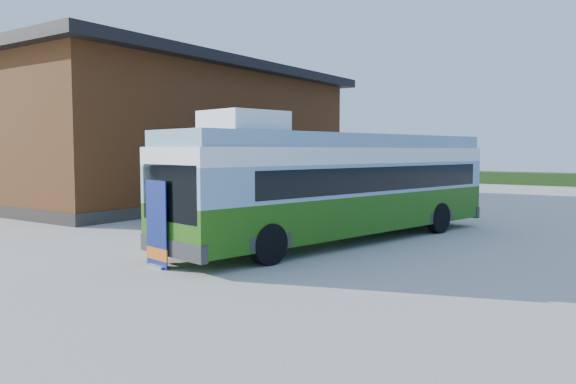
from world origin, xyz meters
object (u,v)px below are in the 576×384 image
Objects in this scene: banner at (157,232)px; picnic_table at (174,208)px; person_a at (194,201)px; bus at (341,182)px; person_b at (297,194)px; slurry_tanker at (266,177)px.

picnic_table is at bearing 144.99° from banner.
banner is 8.49m from person_a.
picnic_table is at bearing -132.08° from person_a.
bus reaches higher than person_a.
slurry_tanker is at bearing -92.05° from person_b.
person_a is at bearing -172.73° from bus.
person_b is at bearing 147.49° from bus.
picnic_table is (-5.63, 5.97, -0.23)m from banner.
banner is 11.13m from person_b.
bus reaches higher than person_b.
slurry_tanker reaches higher than banner.
banner is (-1.71, -6.13, -0.99)m from bus.
bus is 7.44m from picnic_table.
slurry_tanker is at bearing 150.20° from bus.
slurry_tanker reaches higher than person_b.
picnic_table is 1.05× the size of person_a.
slurry_tanker is (-1.97, 7.35, 0.58)m from person_a.
slurry_tanker is at bearing 128.92° from banner.
person_b is 0.30× the size of slurry_tanker.
banner is at bearing -64.99° from person_a.
person_a is 7.64m from slurry_tanker.
picnic_table is (-7.34, -0.16, -1.22)m from bus.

